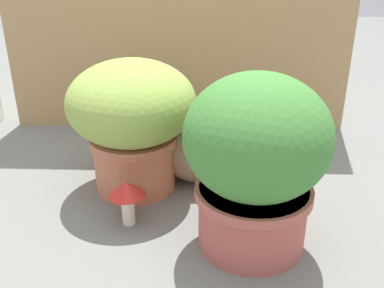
# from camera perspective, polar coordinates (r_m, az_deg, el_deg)

# --- Properties ---
(ground_plane) EXTENTS (6.00, 6.00, 0.00)m
(ground_plane) POSITION_cam_1_polar(r_m,az_deg,el_deg) (1.30, -2.52, -8.18)
(ground_plane) COLOR slate
(cardboard_backdrop) EXTENTS (1.26, 0.03, 0.93)m
(cardboard_backdrop) POSITION_cam_1_polar(r_m,az_deg,el_deg) (1.69, -1.87, 16.92)
(cardboard_backdrop) COLOR tan
(cardboard_backdrop) RESTS_ON ground
(grass_planter) EXTENTS (0.37, 0.37, 0.39)m
(grass_planter) POSITION_cam_1_polar(r_m,az_deg,el_deg) (1.32, -7.43, 3.31)
(grass_planter) COLOR #C36E4F
(grass_planter) RESTS_ON ground
(leafy_planter) EXTENTS (0.34, 0.34, 0.44)m
(leafy_planter) POSITION_cam_1_polar(r_m,az_deg,el_deg) (1.06, 7.92, -1.82)
(leafy_planter) COLOR #B8594E
(leafy_planter) RESTS_ON ground
(cat) EXTENTS (0.38, 0.18, 0.32)m
(cat) POSITION_cam_1_polar(r_m,az_deg,el_deg) (1.38, 1.68, -0.12)
(cat) COLOR #9C8164
(cat) RESTS_ON ground
(mushroom_ornament_red) EXTENTS (0.10, 0.10, 0.13)m
(mushroom_ornament_red) POSITION_cam_1_polar(r_m,az_deg,el_deg) (1.21, -8.06, -6.05)
(mushroom_ornament_red) COLOR #EBE2C5
(mushroom_ornament_red) RESTS_ON ground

